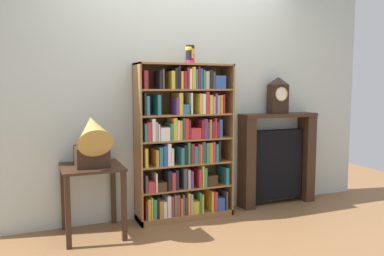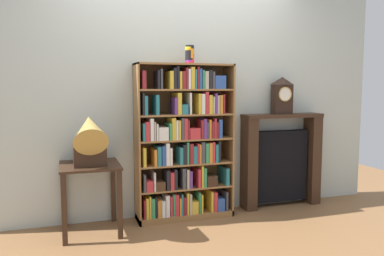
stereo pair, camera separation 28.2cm
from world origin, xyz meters
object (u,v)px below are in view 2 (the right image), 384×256
bookshelf (184,147)px  cup_stack (190,54)px  side_table_left (90,180)px  fireplace_mantel (281,161)px  gramophone (90,138)px  mantel_clock (282,95)px

bookshelf → cup_stack: (0.05, -0.03, 0.92)m
side_table_left → fireplace_mantel: 2.10m
bookshelf → fireplace_mantel: bookshelf is taller
cup_stack → gramophone: bearing=-169.6°
side_table_left → mantel_clock: size_ratio=1.57×
cup_stack → gramophone: (-0.99, -0.18, -0.77)m
mantel_clock → bookshelf: bearing=-178.2°
bookshelf → mantel_clock: (1.14, 0.04, 0.51)m
cup_stack → side_table_left: 1.53m
gramophone → fireplace_mantel: (2.09, 0.27, -0.37)m
bookshelf → cup_stack: size_ratio=8.78×
bookshelf → gramophone: 0.97m
gramophone → fireplace_mantel: gramophone is taller
bookshelf → mantel_clock: bearing=1.8°
gramophone → bookshelf: bearing=12.8°
gramophone → mantel_clock: 2.12m
cup_stack → gramophone: cup_stack is taller
cup_stack → fireplace_mantel: 1.59m
fireplace_mantel → mantel_clock: size_ratio=2.56×
gramophone → mantel_clock: bearing=6.9°
gramophone → fireplace_mantel: bearing=7.3°
bookshelf → gramophone: bearing=-167.2°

